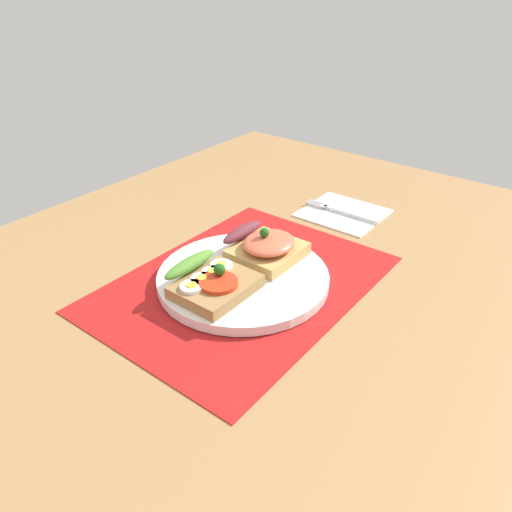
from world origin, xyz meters
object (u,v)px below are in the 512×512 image
(plate, at_px, (243,278))
(napkin, at_px, (341,212))
(sandwich_egg_tomato, at_px, (211,282))
(sandwich_salmon, at_px, (265,246))
(fork, at_px, (339,210))

(plate, relative_size, napkin, 1.76)
(sandwich_egg_tomato, height_order, sandwich_salmon, sandwich_salmon)
(sandwich_salmon, height_order, napkin, sandwich_salmon)
(fork, bearing_deg, plate, -178.94)
(sandwich_salmon, xyz_separation_m, napkin, (0.23, 0.00, -0.03))
(sandwich_egg_tomato, bearing_deg, sandwich_salmon, -2.63)
(plate, xyz_separation_m, fork, (0.29, 0.01, -0.00))
(plate, distance_m, sandwich_egg_tomato, 0.06)
(napkin, bearing_deg, sandwich_egg_tomato, 179.34)
(plate, height_order, fork, plate)
(plate, xyz_separation_m, napkin, (0.29, 0.00, -0.01))
(sandwich_salmon, bearing_deg, fork, 0.66)
(plate, distance_m, fork, 0.29)
(sandwich_salmon, bearing_deg, plate, -177.33)
(sandwich_egg_tomato, relative_size, sandwich_salmon, 1.00)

